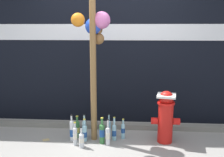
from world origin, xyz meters
TOP-DOWN VIEW (x-y plane):
  - ground_plane at (0.00, 0.00)m, footprint 14.00×14.00m
  - building_wall at (-0.00, 1.34)m, footprint 10.00×0.21m
  - curb_strip at (0.00, 0.91)m, footprint 8.00×0.12m
  - memorial_post at (-0.18, 0.50)m, footprint 0.51×0.42m
  - fire_hydrant at (0.84, 0.45)m, footprint 0.40×0.30m
  - bottle_0 at (-0.46, 0.52)m, footprint 0.07×0.07m
  - bottle_1 at (-0.33, 0.19)m, footprint 0.07×0.07m
  - bottle_2 at (0.01, 0.58)m, footprint 0.06×0.06m
  - bottle_3 at (0.23, 0.52)m, footprint 0.06×0.06m
  - bottle_4 at (-0.51, 0.40)m, footprint 0.06×0.06m
  - bottle_5 at (-0.06, 0.33)m, footprint 0.08×0.08m
  - bottle_6 at (-0.33, 0.40)m, footprint 0.07×0.07m
  - bottle_7 at (0.02, 0.29)m, footprint 0.07×0.07m
  - bottle_8 at (-0.24, 0.78)m, footprint 0.06×0.06m
  - bottle_9 at (-0.43, 0.25)m, footprint 0.06×0.06m
  - bottle_10 at (-0.34, 0.49)m, footprint 0.06×0.06m
  - bottle_11 at (0.10, 0.46)m, footprint 0.07×0.07m
  - litter_2 at (-0.90, 0.38)m, footprint 0.12×0.11m

SIDE VIEW (x-z plane):
  - ground_plane at x=0.00m, z-range 0.00..0.00m
  - litter_2 at x=-0.90m, z-range 0.00..0.01m
  - curb_strip at x=0.00m, z-range 0.00..0.08m
  - bottle_1 at x=-0.33m, z-range -0.04..0.26m
  - bottle_6 at x=-0.33m, z-range -0.04..0.30m
  - bottle_3 at x=0.23m, z-range -0.02..0.28m
  - bottle_11 at x=0.10m, z-range -0.05..0.31m
  - bottle_0 at x=-0.46m, z-range -0.03..0.30m
  - bottle_2 at x=0.01m, z-range -0.04..0.31m
  - bottle_9 at x=-0.43m, z-range -0.03..0.31m
  - bottle_10 at x=-0.34m, z-range -0.04..0.33m
  - bottle_7 at x=0.02m, z-range -0.04..0.33m
  - bottle_4 at x=-0.51m, z-range -0.04..0.35m
  - bottle_5 at x=-0.06m, z-range -0.03..0.35m
  - bottle_8 at x=-0.24m, z-range -0.02..0.36m
  - fire_hydrant at x=0.84m, z-range 0.02..0.77m
  - building_wall at x=0.00m, z-range 0.00..3.51m
  - memorial_post at x=-0.18m, z-range 0.31..3.25m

